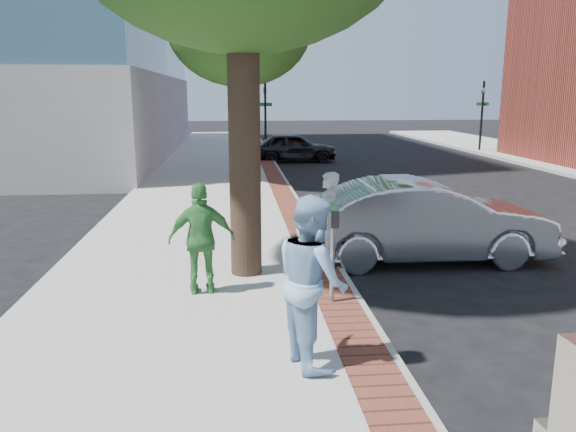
{
  "coord_description": "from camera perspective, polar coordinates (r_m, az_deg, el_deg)",
  "views": [
    {
      "loc": [
        -0.78,
        -7.3,
        3.15
      ],
      "look_at": [
        0.08,
        1.55,
        1.2
      ],
      "focal_mm": 35.0,
      "sensor_mm": 36.0,
      "label": 1
    }
  ],
  "objects": [
    {
      "name": "ground",
      "position": [
        7.99,
        0.53,
        -10.85
      ],
      "size": [
        120.0,
        120.0,
        0.0
      ],
      "primitive_type": "plane",
      "color": "black",
      "rests_on": "ground"
    },
    {
      "name": "sidewalk",
      "position": [
        15.62,
        -8.08,
        0.88
      ],
      "size": [
        5.0,
        60.0,
        0.15
      ],
      "primitive_type": "cube",
      "color": "#9E9991",
      "rests_on": "ground"
    },
    {
      "name": "brick_strip",
      "position": [
        15.66,
        -0.03,
        1.33
      ],
      "size": [
        0.6,
        60.0,
        0.01
      ],
      "primitive_type": "cube",
      "color": "brown",
      "rests_on": "sidewalk"
    },
    {
      "name": "curb",
      "position": [
        15.72,
        1.24,
        1.07
      ],
      "size": [
        0.1,
        60.0,
        0.15
      ],
      "primitive_type": "cube",
      "color": "gray",
      "rests_on": "ground"
    },
    {
      "name": "signal_near",
      "position": [
        29.36,
        -2.32,
        10.58
      ],
      "size": [
        0.7,
        0.15,
        3.8
      ],
      "color": "black",
      "rests_on": "ground"
    },
    {
      "name": "signal_far",
      "position": [
        32.19,
        19.12,
        10.08
      ],
      "size": [
        0.7,
        0.15,
        3.8
      ],
      "color": "black",
      "rests_on": "ground"
    },
    {
      "name": "tree_far",
      "position": [
        19.42,
        -4.96,
        18.66
      ],
      "size": [
        4.8,
        4.8,
        7.14
      ],
      "color": "black",
      "rests_on": "sidewalk"
    },
    {
      "name": "parking_meter",
      "position": [
        8.04,
        4.58,
        -1.67
      ],
      "size": [
        0.12,
        0.32,
        1.47
      ],
      "color": "gray",
      "rests_on": "sidewalk"
    },
    {
      "name": "person_gray",
      "position": [
        9.85,
        4.07,
        -0.35
      ],
      "size": [
        0.49,
        0.66,
        1.67
      ],
      "primitive_type": "imported",
      "rotation": [
        0.0,
        0.0,
        -1.72
      ],
      "color": "silver",
      "rests_on": "sidewalk"
    },
    {
      "name": "person_officer",
      "position": [
        6.27,
        2.47,
        -6.57
      ],
      "size": [
        0.94,
        1.09,
        1.93
      ],
      "primitive_type": "imported",
      "rotation": [
        0.0,
        0.0,
        1.83
      ],
      "color": "#8BB5D7",
      "rests_on": "sidewalk"
    },
    {
      "name": "person_green",
      "position": [
        8.57,
        -8.76,
        -2.3
      ],
      "size": [
        1.02,
        0.48,
        1.7
      ],
      "primitive_type": "imported",
      "rotation": [
        0.0,
        0.0,
        3.21
      ],
      "color": "#3D863D",
      "rests_on": "sidewalk"
    },
    {
      "name": "sedan_silver",
      "position": [
        10.95,
        13.68,
        -0.48
      ],
      "size": [
        4.76,
        1.69,
        1.56
      ],
      "primitive_type": "imported",
      "rotation": [
        0.0,
        0.0,
        1.56
      ],
      "color": "silver",
      "rests_on": "ground"
    },
    {
      "name": "bg_car",
      "position": [
        26.49,
        0.57,
        7.0
      ],
      "size": [
        4.02,
        1.65,
        1.36
      ],
      "primitive_type": "imported",
      "rotation": [
        0.0,
        0.0,
        1.56
      ],
      "color": "black",
      "rests_on": "ground"
    }
  ]
}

